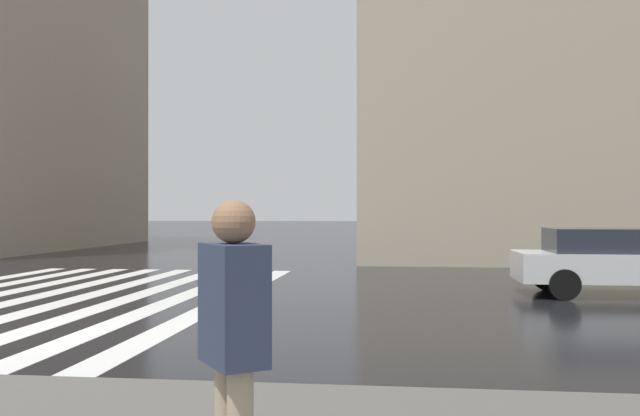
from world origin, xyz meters
The scene contains 4 objects.
ground_plane centered at (0.00, 0.00, 0.00)m, with size 220.00×220.00×0.00m, color black.
zebra_crossing centered at (4.00, 1.91, 0.00)m, with size 13.00×7.50×0.01m.
car_white centered at (5.50, -9.50, 0.76)m, with size 1.85×4.10×1.41m.
pedestrian_approaching_kerb centered at (-6.02, -4.24, 1.14)m, with size 0.47×0.43×1.68m.
Camera 1 is at (-9.34, -5.07, 1.77)m, focal length 38.24 mm.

